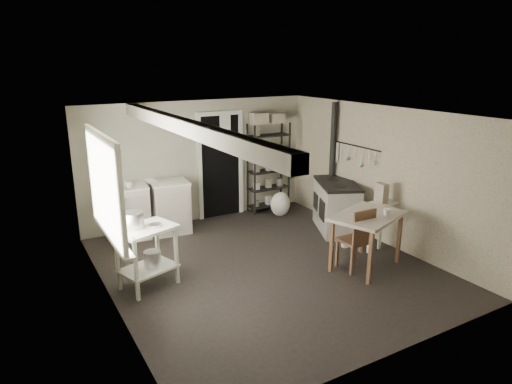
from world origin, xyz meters
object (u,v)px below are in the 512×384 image
stockpot (133,223)px  base_cabinets (150,210)px  flour_sack (280,204)px  shelf_rack (268,165)px  chair (354,238)px  stove (336,207)px  prep_table (148,260)px  work_table (366,243)px

stockpot → base_cabinets: bearing=67.4°
flour_sack → shelf_rack: bearing=92.5°
base_cabinets → shelf_rack: bearing=9.5°
chair → flour_sack: size_ratio=2.00×
stove → shelf_rack: bearing=131.4°
prep_table → work_table: size_ratio=0.79×
base_cabinets → chair: size_ratio=1.47×
stockpot → base_cabinets: size_ratio=0.21×
work_table → flour_sack: work_table is taller
base_cabinets → shelf_rack: 2.57m
flour_sack → chair: bearing=-98.0°
base_cabinets → chair: 3.61m
stove → flour_sack: 1.27m
prep_table → stockpot: bearing=160.1°
stove → work_table: bearing=-88.7°
chair → work_table: bearing=-12.7°
stockpot → shelf_rack: 3.85m
stockpot → base_cabinets: (0.78, 1.86, -0.48)m
stockpot → base_cabinets: 2.07m
base_cabinets → prep_table: bearing=-101.8°
prep_table → base_cabinets: bearing=71.6°
stove → work_table: (-0.63, -1.45, -0.06)m
stockpot → stove: size_ratio=0.26×
prep_table → shelf_rack: (3.16, 2.04, 0.55)m
stockpot → shelf_rack: shelf_rack is taller
work_table → chair: size_ratio=1.13×
base_cabinets → chair: (2.18, -2.88, 0.02)m
stove → chair: 1.63m
stockpot → shelf_rack: (3.30, 1.99, 0.01)m
stockpot → shelf_rack: bearing=31.0°
chair → flour_sack: bearing=82.9°
stockpot → prep_table: bearing=-19.9°
prep_table → stove: (3.64, 0.44, 0.04)m
stockpot → stove: 3.83m
stove → flour_sack: stove is taller
shelf_rack → stockpot: bearing=-149.7°
prep_table → stockpot: (-0.14, 0.05, 0.54)m
prep_table → flour_sack: 3.56m
prep_table → stove: bearing=6.9°
work_table → shelf_rack: bearing=87.2°
chair → stockpot: bearing=162.0°
shelf_rack → work_table: 3.11m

